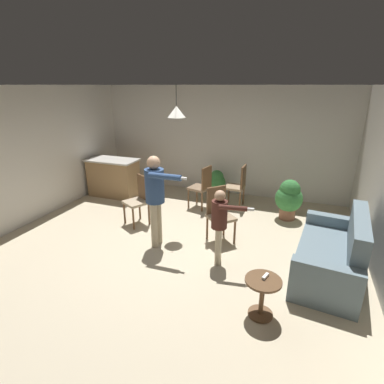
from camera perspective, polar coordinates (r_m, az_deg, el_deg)
ground at (r=5.32m, az=-4.12°, el=-10.65°), size 7.68×7.68×0.00m
wall_back at (r=7.73m, az=5.59°, el=9.73°), size 6.40×0.10×2.70m
wall_left at (r=6.75m, az=-30.15°, el=5.66°), size 0.10×6.40×2.70m
couch_floral at (r=4.93m, az=25.37°, el=-10.93°), size 1.04×1.88×1.00m
kitchen_counter at (r=7.83m, az=-14.80°, el=2.72°), size 1.26×0.66×0.95m
side_table_by_couch at (r=3.89m, az=13.31°, el=-18.35°), size 0.44×0.44×0.52m
person_adult at (r=5.04m, az=-6.99°, el=0.06°), size 0.81×0.47×1.62m
person_child at (r=4.58m, az=5.38°, el=-5.21°), size 0.65×0.35×1.23m
dining_chair_by_counter at (r=6.75m, az=1.96°, el=1.24°), size 0.50×0.50×1.00m
dining_chair_near_wall at (r=6.09m, az=-10.15°, el=-1.18°), size 0.57×0.57×1.00m
dining_chair_centre_back at (r=5.35m, az=5.22°, el=-3.93°), size 0.59×0.59×1.00m
dining_chair_spare at (r=6.89m, az=8.80°, el=1.41°), size 0.43×0.43×1.00m
potted_plant_corner at (r=6.53m, az=18.09°, el=-1.04°), size 0.56×0.56×0.87m
potted_plant_by_wall at (r=7.52m, az=4.74°, el=1.87°), size 0.45×0.45×0.70m
spare_remote_on_table at (r=3.80m, az=13.89°, el=-15.43°), size 0.07×0.13×0.04m
ceiling_light_pendant at (r=5.45m, az=-2.99°, el=15.13°), size 0.32×0.32×0.55m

